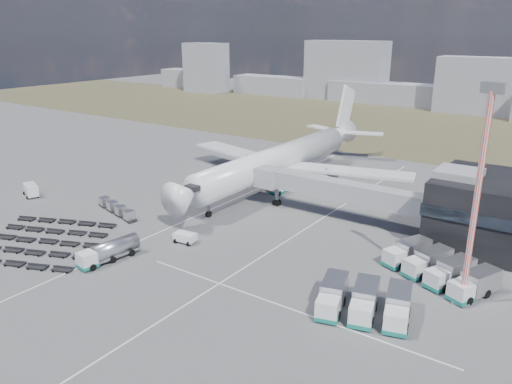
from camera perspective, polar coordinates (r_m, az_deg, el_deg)
The scene contains 15 objects.
ground at distance 78.13m, azimuth -9.69°, elevation -4.76°, with size 420.00×420.00×0.00m, color #565659.
grass_strip at distance 171.35m, azimuth 17.03°, elevation 7.23°, with size 420.00×90.00×0.01m, color #473E2B.
lane_markings at distance 74.24m, azimuth -2.62°, elevation -5.76°, with size 47.12×110.00×0.01m.
jet_bridge at distance 83.29m, azimuth 8.02°, elevation 0.48°, with size 30.30×3.80×7.05m.
airliner at distance 100.73m, azimuth 3.08°, elevation 3.87°, with size 51.59×64.53×17.62m.
skyline at distance 204.28m, azimuth 25.99°, elevation 10.58°, with size 299.55×26.06×25.90m.
fuel_tanker at distance 70.89m, azimuth -16.46°, elevation -6.49°, with size 3.30×8.96×2.83m.
pushback_tug at distance 74.53m, azimuth -8.10°, elevation -5.22°, with size 3.27×1.84×1.47m, color white.
utility_van at distance 102.97m, azimuth -24.32°, elevation 0.17°, with size 4.34×1.96×2.31m, color white.
catering_truck at distance 96.43m, azimuth 2.93°, elevation 0.74°, with size 2.25×5.44×2.49m.
service_trucks_near at distance 57.31m, azimuth 12.28°, elevation -12.09°, with size 11.22×9.58×2.93m.
service_trucks_far at distance 67.40m, azimuth 20.13°, elevation -8.08°, with size 14.51×11.60×2.83m.
uld_row at distance 88.31m, azimuth -15.65°, elevation -1.81°, with size 11.63×4.34×1.61m.
baggage_dollies at distance 80.75m, azimuth -23.85°, elevation -5.11°, with size 24.67×22.87×0.65m.
floodlight_mast at distance 58.62m, azimuth 23.88°, elevation -0.85°, with size 2.38×1.93×25.01m.
Camera 1 is at (51.31, -50.71, 30.02)m, focal length 35.00 mm.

